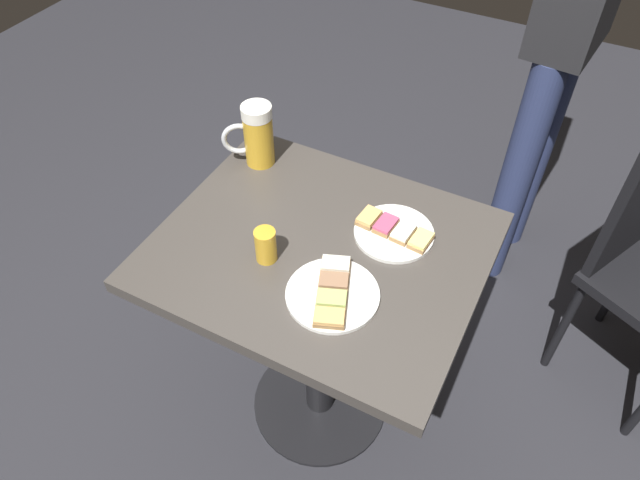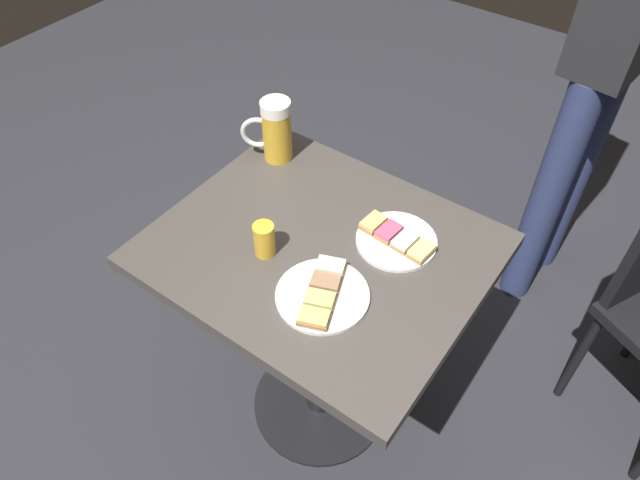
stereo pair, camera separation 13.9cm
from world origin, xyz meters
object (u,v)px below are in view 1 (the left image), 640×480
object	(u,v)px
beer_glass_small	(266,245)
beer_mug	(257,135)
plate_far	(394,231)
plate_near	(333,293)
patron_standing	(574,17)

from	to	relation	value
beer_glass_small	beer_mug	bearing A→B (deg)	124.53
plate_far	plate_near	bearing A→B (deg)	-101.18
plate_far	patron_standing	bearing A→B (deg)	76.93
plate_far	beer_mug	bearing A→B (deg)	168.57
beer_mug	beer_glass_small	distance (m)	0.37
beer_mug	beer_glass_small	xyz separation A→B (m)	(0.21, -0.30, -0.05)
plate_near	beer_mug	bearing A→B (deg)	140.15
plate_near	beer_mug	distance (m)	0.52
plate_near	patron_standing	bearing A→B (deg)	77.34
plate_near	plate_far	world-z (taller)	same
plate_near	beer_mug	size ratio (longest dim) A/B	1.18
plate_near	beer_glass_small	size ratio (longest dim) A/B	2.42
beer_glass_small	plate_far	bearing A→B (deg)	41.65
beer_mug	beer_glass_small	bearing A→B (deg)	-55.47
plate_near	beer_glass_small	world-z (taller)	beer_glass_small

